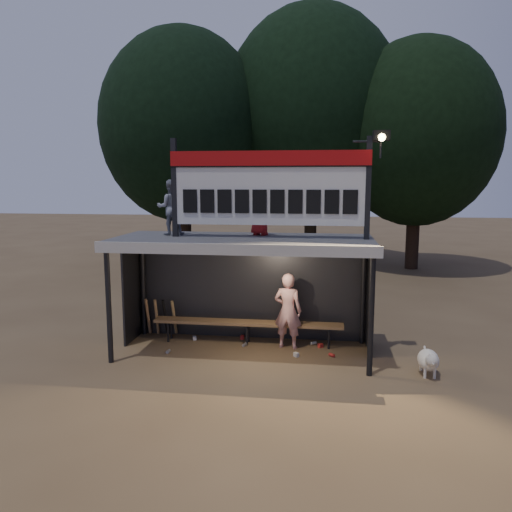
{
  "coord_description": "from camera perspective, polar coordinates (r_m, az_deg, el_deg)",
  "views": [
    {
      "loc": [
        1.55,
        -9.5,
        3.4
      ],
      "look_at": [
        0.2,
        0.4,
        1.9
      ],
      "focal_mm": 35.0,
      "sensor_mm": 36.0,
      "label": 1
    }
  ],
  "objects": [
    {
      "name": "dog",
      "position": [
        9.48,
        19.13,
        -11.18
      ],
      "size": [
        0.36,
        0.81,
        0.49
      ],
      "color": "white",
      "rests_on": "ground"
    },
    {
      "name": "child_b",
      "position": [
        10.05,
        0.47,
        5.15
      ],
      "size": [
        0.56,
        0.47,
        0.98
      ],
      "primitive_type": "imported",
      "rotation": [
        0.0,
        0.0,
        2.75
      ],
      "color": "#A5191B",
      "rests_on": "dugout_shelter"
    },
    {
      "name": "tree_right",
      "position": [
        20.38,
        17.96,
        13.17
      ],
      "size": [
        6.08,
        6.08,
        8.72
      ],
      "color": "black",
      "rests_on": "ground"
    },
    {
      "name": "dugout_shelter",
      "position": [
        9.99,
        -1.26,
        -0.42
      ],
      "size": [
        5.1,
        2.08,
        2.32
      ],
      "color": "#404043",
      "rests_on": "ground"
    },
    {
      "name": "bats",
      "position": [
        11.31,
        -10.8,
        -6.85
      ],
      "size": [
        0.68,
        0.35,
        0.84
      ],
      "color": "#966B46",
      "rests_on": "ground"
    },
    {
      "name": "bench",
      "position": [
        10.6,
        -0.97,
        -7.73
      ],
      "size": [
        4.0,
        0.35,
        0.48
      ],
      "color": "olive",
      "rests_on": "ground"
    },
    {
      "name": "tree_left",
      "position": [
        20.39,
        -8.35,
        14.4
      ],
      "size": [
        6.46,
        6.46,
        9.27
      ],
      "color": "black",
      "rests_on": "ground"
    },
    {
      "name": "tree_mid",
      "position": [
        21.19,
        6.45,
        15.98
      ],
      "size": [
        7.22,
        7.22,
        10.36
      ],
      "color": "black",
      "rests_on": "ground"
    },
    {
      "name": "child_a",
      "position": [
        10.25,
        -9.74,
        5.49
      ],
      "size": [
        0.65,
        0.57,
        1.12
      ],
      "primitive_type": "imported",
      "rotation": [
        0.0,
        0.0,
        3.46
      ],
      "color": "gray",
      "rests_on": "dugout_shelter"
    },
    {
      "name": "litter",
      "position": [
        10.45,
        0.82,
        -10.23
      ],
      "size": [
        3.34,
        1.2,
        0.08
      ],
      "color": "#AA231D",
      "rests_on": "ground"
    },
    {
      "name": "player",
      "position": [
        10.26,
        3.66,
        -6.26
      ],
      "size": [
        0.63,
        0.47,
        1.56
      ],
      "primitive_type": "imported",
      "rotation": [
        0.0,
        0.0,
        2.97
      ],
      "color": "white",
      "rests_on": "ground"
    },
    {
      "name": "scoreboard_assembly",
      "position": [
        9.55,
        1.82,
        8.08
      ],
      "size": [
        4.1,
        0.27,
        1.99
      ],
      "color": "black",
      "rests_on": "dugout_shelter"
    },
    {
      "name": "ground",
      "position": [
        10.21,
        -1.44,
        -10.92
      ],
      "size": [
        80.0,
        80.0,
        0.0
      ],
      "primitive_type": "plane",
      "color": "brown",
      "rests_on": "ground"
    }
  ]
}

